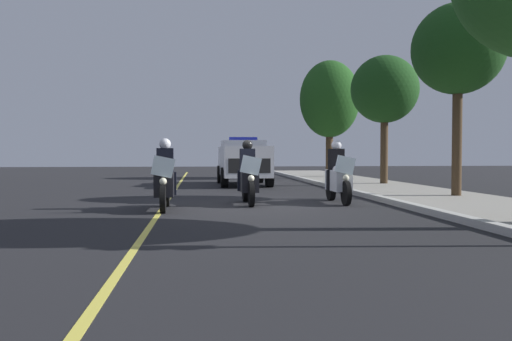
# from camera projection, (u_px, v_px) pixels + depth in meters

# --- Properties ---
(ground_plane) EXTENTS (80.00, 80.00, 0.00)m
(ground_plane) POSITION_uv_depth(u_px,v_px,m) (257.00, 205.00, 13.43)
(ground_plane) COLOR black
(curb_strip) EXTENTS (48.00, 0.24, 0.15)m
(curb_strip) POSITION_uv_depth(u_px,v_px,m) (391.00, 201.00, 13.81)
(curb_strip) COLOR #B7B5AD
(curb_strip) RESTS_ON ground
(sidewalk_strip) EXTENTS (48.00, 3.60, 0.10)m
(sidewalk_strip) POSITION_uv_depth(u_px,v_px,m) (458.00, 201.00, 14.02)
(sidewalk_strip) COLOR gray
(sidewalk_strip) RESTS_ON ground
(lane_stripe_center) EXTENTS (48.00, 0.12, 0.01)m
(lane_stripe_center) POSITION_uv_depth(u_px,v_px,m) (164.00, 206.00, 13.17)
(lane_stripe_center) COLOR #E0D14C
(lane_stripe_center) RESTS_ON ground
(police_motorcycle_lead_left) EXTENTS (2.14, 0.56, 1.72)m
(police_motorcycle_lead_left) POSITION_uv_depth(u_px,v_px,m) (165.00, 181.00, 12.37)
(police_motorcycle_lead_left) COLOR black
(police_motorcycle_lead_left) RESTS_ON ground
(police_motorcycle_lead_right) EXTENTS (2.14, 0.56, 1.72)m
(police_motorcycle_lead_right) POSITION_uv_depth(u_px,v_px,m) (248.00, 178.00, 13.76)
(police_motorcycle_lead_right) COLOR black
(police_motorcycle_lead_right) RESTS_ON ground
(police_motorcycle_trailing) EXTENTS (2.14, 0.56, 1.72)m
(police_motorcycle_trailing) POSITION_uv_depth(u_px,v_px,m) (338.00, 177.00, 14.05)
(police_motorcycle_trailing) COLOR black
(police_motorcycle_trailing) RESTS_ON ground
(police_suv) EXTENTS (4.93, 2.12, 2.05)m
(police_suv) POSITION_uv_depth(u_px,v_px,m) (243.00, 160.00, 22.03)
(police_suv) COLOR silver
(police_suv) RESTS_ON ground
(tree_mid_block) EXTENTS (2.71, 2.71, 5.69)m
(tree_mid_block) POSITION_uv_depth(u_px,v_px,m) (458.00, 50.00, 15.24)
(tree_mid_block) COLOR #42301E
(tree_mid_block) RESTS_ON sidewalk_strip
(tree_far_back) EXTENTS (2.81, 2.81, 5.33)m
(tree_far_back) POSITION_uv_depth(u_px,v_px,m) (385.00, 90.00, 21.49)
(tree_far_back) COLOR #42301E
(tree_far_back) RESTS_ON sidewalk_strip
(tree_behind_suv) EXTENTS (3.24, 3.24, 6.29)m
(tree_behind_suv) POSITION_uv_depth(u_px,v_px,m) (330.00, 100.00, 28.00)
(tree_behind_suv) COLOR #42301E
(tree_behind_suv) RESTS_ON sidewalk_strip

